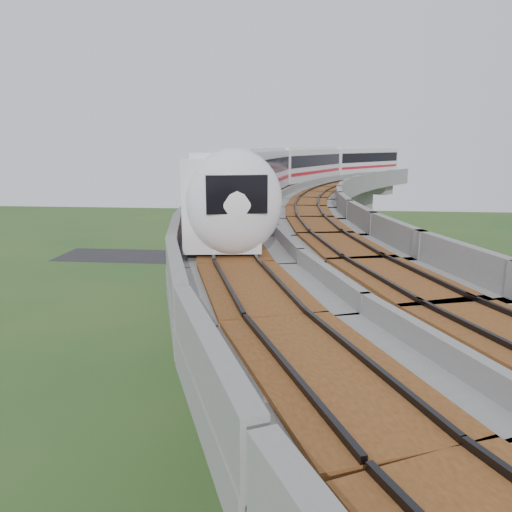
{
  "coord_description": "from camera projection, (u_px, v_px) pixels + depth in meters",
  "views": [
    {
      "loc": [
        2.13,
        -32.02,
        14.31
      ],
      "look_at": [
        -0.92,
        -1.73,
        7.5
      ],
      "focal_mm": 35.0,
      "sensor_mm": 36.0,
      "label": 1
    }
  ],
  "objects": [
    {
      "name": "ground",
      "position": [
        272.0,
        357.0,
        34.43
      ],
      "size": [
        160.0,
        160.0,
        0.0
      ],
      "primitive_type": "plane",
      "color": "#295120",
      "rests_on": "ground"
    },
    {
      "name": "dirt_lot",
      "position": [
        493.0,
        379.0,
        31.11
      ],
      "size": [
        18.0,
        26.0,
        0.04
      ],
      "primitive_type": "cube",
      "color": "gray",
      "rests_on": "ground"
    },
    {
      "name": "asphalt_road",
      "position": [
        288.0,
        259.0,
        63.55
      ],
      "size": [
        60.0,
        8.0,
        0.03
      ],
      "primitive_type": "cube",
      "color": "#232326",
      "rests_on": "ground"
    },
    {
      "name": "viaduct",
      "position": [
        332.0,
        228.0,
        32.07
      ],
      "size": [
        19.58,
        73.98,
        11.4
      ],
      "color": "#99968E",
      "rests_on": "ground"
    },
    {
      "name": "metro_train",
      "position": [
        305.0,
        167.0,
        44.85
      ],
      "size": [
        18.87,
        59.64,
        3.64
      ],
      "color": "silver",
      "rests_on": "ground"
    },
    {
      "name": "fence",
      "position": [
        417.0,
        352.0,
        33.31
      ],
      "size": [
        3.87,
        38.73,
        1.5
      ],
      "color": "#2D382D",
      "rests_on": "ground"
    },
    {
      "name": "tree_0",
      "position": [
        397.0,
        256.0,
        54.75
      ],
      "size": [
        2.62,
        2.62,
        3.46
      ],
      "color": "#382314",
      "rests_on": "ground"
    },
    {
      "name": "tree_1",
      "position": [
        380.0,
        272.0,
        51.21
      ],
      "size": [
        1.81,
        1.81,
        2.33
      ],
      "color": "#382314",
      "rests_on": "ground"
    },
    {
      "name": "tree_2",
      "position": [
        367.0,
        286.0,
        45.42
      ],
      "size": [
        2.32,
        2.32,
        2.73
      ],
      "color": "#382314",
      "rests_on": "ground"
    },
    {
      "name": "tree_3",
      "position": [
        365.0,
        305.0,
        40.22
      ],
      "size": [
        2.39,
        2.39,
        2.65
      ],
      "color": "#382314",
      "rests_on": "ground"
    },
    {
      "name": "tree_4",
      "position": [
        364.0,
        321.0,
        35.9
      ],
      "size": [
        1.88,
        1.88,
        2.71
      ],
      "color": "#382314",
      "rests_on": "ground"
    },
    {
      "name": "tree_5",
      "position": [
        371.0,
        362.0,
        29.35
      ],
      "size": [
        1.99,
        1.99,
        2.66
      ],
      "color": "#382314",
      "rests_on": "ground"
    },
    {
      "name": "tree_6",
      "position": [
        396.0,
        391.0,
        25.7
      ],
      "size": [
        3.16,
        3.16,
        3.24
      ],
      "color": "#382314",
      "rests_on": "ground"
    },
    {
      "name": "tree_7",
      "position": [
        493.0,
        495.0,
        18.35
      ],
      "size": [
        2.34,
        2.34,
        2.69
      ],
      "color": "#382314",
      "rests_on": "ground"
    },
    {
      "name": "car_white",
      "position": [
        471.0,
        405.0,
        26.7
      ],
      "size": [
        3.84,
        3.86,
        1.32
      ],
      "primitive_type": "imported",
      "rotation": [
        0.0,
        0.0,
        0.78
      ],
      "color": "silver",
      "rests_on": "dirt_lot"
    },
    {
      "name": "car_dark",
      "position": [
        440.0,
        351.0,
        33.98
      ],
      "size": [
        4.02,
        2.33,
        1.1
      ],
      "primitive_type": "imported",
      "rotation": [
        0.0,
        0.0,
        1.35
      ],
      "color": "black",
      "rests_on": "dirt_lot"
    }
  ]
}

